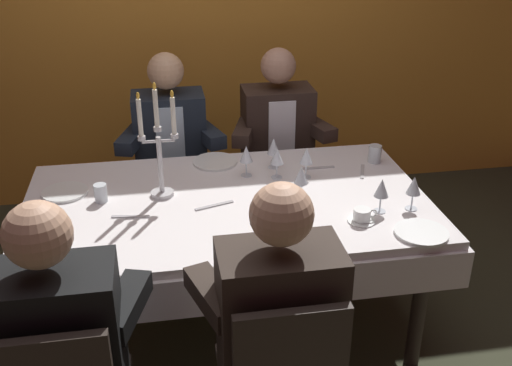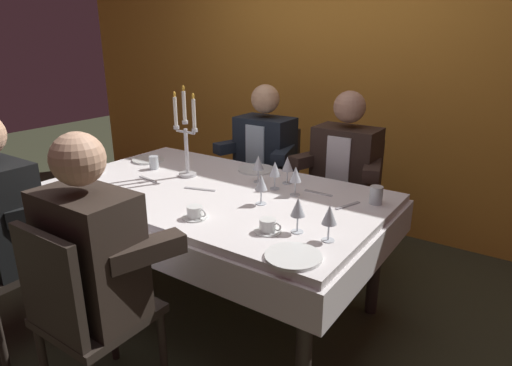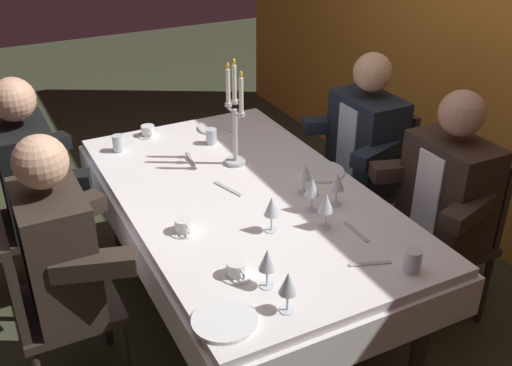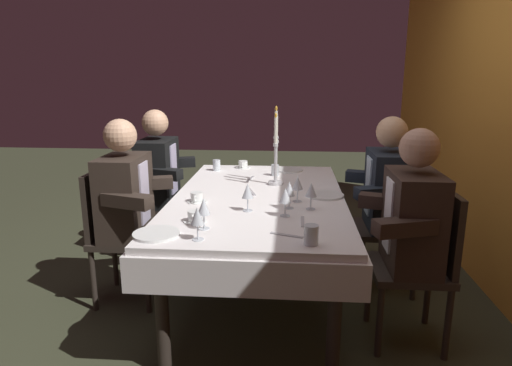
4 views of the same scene
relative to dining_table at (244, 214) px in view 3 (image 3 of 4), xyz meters
The scene contains 27 objects.
ground_plane 0.62m from the dining_table, ahead, with size 12.00×12.00×0.00m, color #343826.
dining_table is the anchor object (origin of this frame).
candelabra 0.47m from the dining_table, 161.72° to the left, with size 0.19×0.11×0.56m.
dinner_plate_0 0.91m from the dining_table, 30.29° to the right, with size 0.23×0.23×0.01m, color white.
dinner_plate_1 0.80m from the dining_table, 165.60° to the left, with size 0.22×0.22×0.01m, color white.
dinner_plate_2 0.45m from the dining_table, 91.10° to the left, with size 0.24×0.24×0.01m, color white.
wine_glass_0 0.49m from the dining_table, 48.43° to the left, with size 0.07×0.07×0.16m.
wine_glass_1 0.89m from the dining_table, 15.88° to the right, with size 0.07×0.07×0.16m.
wine_glass_2 0.42m from the dining_table, 35.25° to the left, with size 0.07×0.07×0.16m.
wine_glass_3 0.75m from the dining_table, 19.17° to the right, with size 0.07×0.07×0.16m.
wine_glass_4 0.37m from the dining_table, 62.02° to the left, with size 0.07×0.07×0.16m.
wine_glass_5 0.52m from the dining_table, 22.51° to the left, with size 0.07×0.07×0.16m.
wine_glass_6 0.42m from the dining_table, ahead, with size 0.07×0.07×0.16m.
water_tumbler_0 0.84m from the dining_table, 151.08° to the right, with size 0.06×0.06×0.09m, color silver.
water_tumbler_1 0.91m from the dining_table, 19.92° to the left, with size 0.07×0.07×0.09m, color silver.
water_tumbler_2 0.61m from the dining_table, behind, with size 0.06×0.06×0.09m, color silver.
coffee_cup_0 0.66m from the dining_table, 28.59° to the right, with size 0.13×0.12×0.06m.
coffee_cup_1 0.44m from the dining_table, 63.48° to the right, with size 0.13×0.12×0.06m.
coffee_cup_2 0.88m from the dining_table, 167.05° to the right, with size 0.13×0.12×0.06m.
fork_0 0.60m from the dining_table, 27.63° to the left, with size 0.17×0.02×0.01m, color #B7B7BC.
knife_1 0.15m from the dining_table, 141.06° to the right, with size 0.19×0.02×0.01m, color #B7B7BC.
fork_2 0.47m from the dining_table, 168.12° to the right, with size 0.17×0.02×0.01m, color #B7B7BC.
fork_3 0.77m from the dining_table, 14.45° to the left, with size 0.17×0.02×0.01m, color #B7B7BC.
seated_diner_0 1.12m from the dining_table, 127.19° to the right, with size 0.63×0.48×1.24m.
seated_diner_1 0.92m from the dining_table, 104.66° to the left, with size 0.63×0.48×1.24m.
seated_diner_2 0.90m from the dining_table, 85.43° to the right, with size 0.63×0.48×1.24m.
seated_diner_3 0.99m from the dining_table, 64.43° to the left, with size 0.63×0.48×1.24m.
Camera 3 is at (2.22, -1.07, 2.13)m, focal length 41.98 mm.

